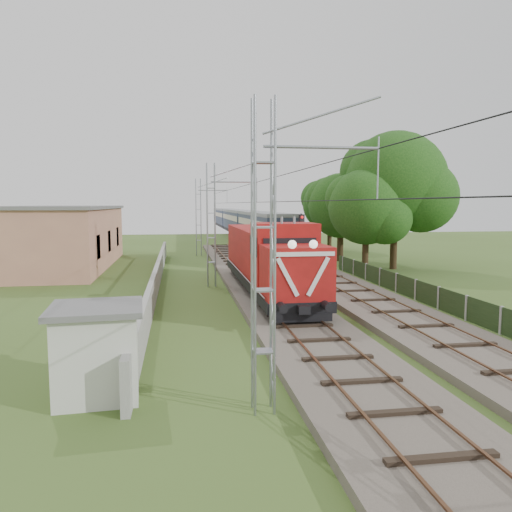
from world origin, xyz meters
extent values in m
plane|color=#3E5720|center=(0.00, 0.00, 0.00)|extent=(140.00, 140.00, 0.00)
cube|color=#6B6054|center=(0.00, 7.00, 0.15)|extent=(4.20, 70.00, 0.30)
cube|color=black|center=(0.00, 7.00, 0.35)|extent=(2.40, 70.00, 0.10)
cube|color=brown|center=(-0.85, 7.00, 0.42)|extent=(0.08, 70.00, 0.05)
cube|color=brown|center=(0.85, 7.00, 0.42)|extent=(0.08, 70.00, 0.05)
cube|color=#6B6054|center=(5.00, 20.00, 0.15)|extent=(4.20, 80.00, 0.30)
cube|color=black|center=(5.00, 20.00, 0.35)|extent=(2.40, 80.00, 0.10)
cube|color=brown|center=(4.15, 20.00, 0.42)|extent=(0.08, 80.00, 0.05)
cube|color=brown|center=(5.85, 20.00, 0.42)|extent=(0.08, 80.00, 0.05)
cylinder|color=gray|center=(-1.50, -8.00, 6.80)|extent=(3.00, 0.08, 0.08)
cylinder|color=gray|center=(-1.50, 12.00, 6.80)|extent=(3.00, 0.08, 0.08)
cylinder|color=gray|center=(-1.50, 32.00, 6.80)|extent=(3.00, 0.08, 0.08)
cylinder|color=black|center=(0.00, 12.00, 5.50)|extent=(0.03, 70.00, 0.03)
cylinder|color=black|center=(0.00, 12.00, 6.80)|extent=(0.03, 70.00, 0.03)
cube|color=#9E9E99|center=(-6.50, 12.00, 0.75)|extent=(0.25, 40.00, 1.50)
cube|color=tan|center=(-15.00, 24.00, 2.50)|extent=(8.00, 20.00, 5.00)
cube|color=#606060|center=(-15.00, 24.00, 5.10)|extent=(8.40, 20.40, 0.25)
cube|color=black|center=(-11.05, 18.00, 2.20)|extent=(0.10, 1.60, 1.80)
cube|color=black|center=(-11.05, 24.00, 2.20)|extent=(0.10, 1.60, 1.80)
cube|color=black|center=(-11.05, 30.00, 2.20)|extent=(0.10, 1.60, 1.80)
cube|color=black|center=(8.00, 3.00, 0.60)|extent=(0.05, 32.00, 1.15)
cube|color=#9E9E99|center=(8.00, 18.00, 0.60)|extent=(0.12, 0.12, 1.20)
cube|color=black|center=(0.00, 8.22, 1.00)|extent=(3.01, 17.06, 0.50)
cube|color=black|center=(0.00, 2.70, 0.70)|extent=(2.21, 3.61, 0.50)
cube|color=black|center=(0.00, 13.75, 0.70)|extent=(2.21, 3.61, 0.50)
cube|color=black|center=(0.00, -0.21, 0.60)|extent=(2.61, 0.25, 0.35)
cube|color=#A61312|center=(0.00, 0.95, 2.41)|extent=(2.91, 2.51, 2.31)
sphere|color=white|center=(-0.45, -0.26, 3.71)|extent=(0.36, 0.36, 0.36)
sphere|color=white|center=(0.45, -0.26, 3.71)|extent=(0.36, 0.36, 0.36)
cube|color=silver|center=(-0.65, -0.33, 2.36)|extent=(1.01, 0.06, 1.68)
cube|color=silver|center=(0.65, -0.33, 2.36)|extent=(1.01, 0.06, 1.68)
cube|color=silver|center=(0.00, -0.33, 3.31)|extent=(2.71, 0.06, 0.18)
cube|color=#A61312|center=(0.00, 3.41, 2.86)|extent=(3.01, 2.41, 3.21)
cube|color=black|center=(0.00, 2.18, 3.36)|extent=(2.51, 0.06, 0.90)
cube|color=#A61312|center=(0.00, 10.68, 2.56)|extent=(2.81, 12.14, 2.61)
cylinder|color=black|center=(0.00, 7.62, 4.01)|extent=(0.44, 0.44, 0.40)
cylinder|color=gray|center=(-0.30, 2.60, 4.62)|extent=(0.12, 0.12, 0.35)
cylinder|color=gray|center=(0.30, 2.60, 4.62)|extent=(0.12, 0.12, 0.35)
cube|color=black|center=(5.00, 38.83, 0.93)|extent=(3.09, 23.41, 0.53)
cube|color=#2A3346|center=(5.00, 38.83, 2.63)|extent=(3.19, 23.41, 2.87)
cube|color=#BAB090|center=(5.00, 38.83, 3.16)|extent=(3.23, 22.47, 0.80)
cube|color=gray|center=(5.00, 38.83, 4.23)|extent=(3.25, 23.41, 0.37)
cube|color=black|center=(5.00, 63.30, 0.93)|extent=(3.09, 23.41, 0.53)
cube|color=#2A3346|center=(5.00, 63.30, 2.63)|extent=(3.19, 23.41, 2.87)
cube|color=#BAB090|center=(5.00, 63.30, 3.16)|extent=(3.23, 22.47, 0.80)
cube|color=gray|center=(5.00, 63.30, 4.23)|extent=(3.25, 23.41, 0.37)
cube|color=black|center=(5.00, 87.78, 0.93)|extent=(3.09, 23.41, 0.53)
cube|color=#2A3346|center=(5.00, 87.78, 2.63)|extent=(3.19, 23.41, 2.87)
cube|color=#BAB090|center=(5.00, 87.78, 3.16)|extent=(3.23, 22.47, 0.80)
cube|color=gray|center=(5.00, 87.78, 4.23)|extent=(3.25, 23.41, 0.37)
cylinder|color=black|center=(2.90, 11.66, 2.38)|extent=(0.13, 0.13, 4.76)
cube|color=black|center=(2.90, 11.51, 4.19)|extent=(0.38, 0.30, 1.05)
sphere|color=red|center=(2.90, 11.40, 4.52)|extent=(0.17, 0.17, 0.17)
sphere|color=black|center=(2.90, 11.40, 4.19)|extent=(0.17, 0.17, 0.17)
sphere|color=black|center=(2.90, 11.40, 3.86)|extent=(0.17, 0.17, 0.17)
cube|color=#19429B|center=(2.94, 11.54, 2.67)|extent=(0.51, 0.20, 0.38)
cube|color=beige|center=(-7.40, -6.31, 1.20)|extent=(2.33, 2.33, 2.40)
cube|color=#606060|center=(-7.40, -6.31, 2.51)|extent=(2.68, 2.68, 0.16)
cylinder|color=#3C2B18|center=(9.61, 17.36, 1.83)|extent=(0.50, 0.50, 3.67)
sphere|color=#153B10|center=(9.61, 17.36, 5.17)|extent=(6.00, 6.00, 6.00)
sphere|color=#153B10|center=(10.81, 16.46, 4.33)|extent=(4.20, 4.20, 4.20)
sphere|color=#153B10|center=(8.56, 18.41, 5.83)|extent=(3.90, 3.90, 3.90)
cylinder|color=#3C2B18|center=(12.52, 18.53, 2.54)|extent=(0.58, 0.58, 5.07)
sphere|color=#153B10|center=(12.52, 18.53, 7.15)|extent=(8.30, 8.30, 8.30)
sphere|color=#153B10|center=(14.18, 17.28, 5.99)|extent=(5.81, 5.81, 5.81)
sphere|color=#153B10|center=(11.06, 19.98, 8.07)|extent=(5.39, 5.39, 5.39)
cylinder|color=#3C2B18|center=(10.00, 24.78, 1.86)|extent=(0.59, 0.59, 3.71)
sphere|color=#153B10|center=(10.00, 24.78, 5.23)|extent=(6.08, 6.08, 6.08)
sphere|color=#153B10|center=(11.22, 23.87, 4.39)|extent=(4.25, 4.25, 4.25)
sphere|color=#153B10|center=(8.94, 25.84, 5.91)|extent=(3.95, 3.95, 3.95)
cylinder|color=#3C2B18|center=(12.15, 35.09, 1.91)|extent=(0.50, 0.50, 3.82)
sphere|color=#153B10|center=(12.15, 35.09, 5.38)|extent=(6.25, 6.25, 6.25)
sphere|color=#153B10|center=(13.40, 34.15, 4.51)|extent=(4.37, 4.37, 4.37)
sphere|color=#153B10|center=(11.06, 36.18, 6.07)|extent=(4.06, 4.06, 4.06)
camera|label=1|loc=(-5.12, -20.36, 5.38)|focal=35.00mm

